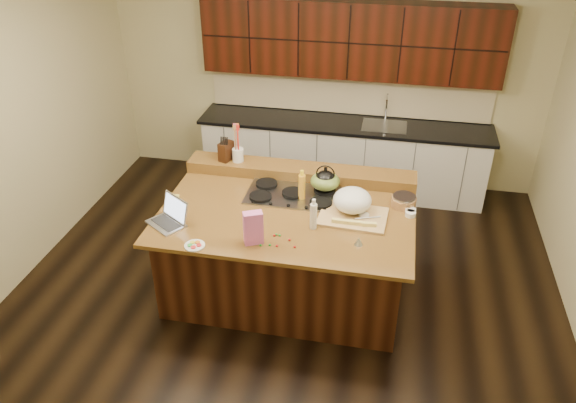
# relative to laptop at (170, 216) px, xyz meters

# --- Properties ---
(room) EXTENTS (5.52, 5.02, 2.72)m
(room) POSITION_rel_laptop_xyz_m (1.01, 0.40, 0.37)
(room) COLOR black
(room) RESTS_ON ground
(island) EXTENTS (2.40, 1.60, 0.92)m
(island) POSITION_rel_laptop_xyz_m (1.01, 0.40, -0.52)
(island) COLOR black
(island) RESTS_ON ground
(back_ledge) EXTENTS (2.40, 0.30, 0.12)m
(back_ledge) POSITION_rel_laptop_xyz_m (1.01, 1.10, -0.00)
(back_ledge) COLOR black
(back_ledge) RESTS_ON island
(cooktop) EXTENTS (0.92, 0.52, 0.05)m
(cooktop) POSITION_rel_laptop_xyz_m (1.01, 0.70, -0.05)
(cooktop) COLOR gray
(cooktop) RESTS_ON island
(back_counter) EXTENTS (3.70, 0.66, 2.40)m
(back_counter) POSITION_rel_laptop_xyz_m (1.31, 2.62, -0.00)
(back_counter) COLOR silver
(back_counter) RESTS_ON ground
(kettle) EXTENTS (0.27, 0.27, 0.19)m
(kettle) POSITION_rel_laptop_xyz_m (1.31, 0.83, 0.08)
(kettle) COLOR black
(kettle) RESTS_ON cooktop
(green_bowl) EXTENTS (0.31, 0.31, 0.16)m
(green_bowl) POSITION_rel_laptop_xyz_m (1.31, 0.83, 0.06)
(green_bowl) COLOR #5C742E
(green_bowl) RESTS_ON cooktop
(laptop) EXTENTS (0.44, 0.42, 0.24)m
(laptop) POSITION_rel_laptop_xyz_m (0.00, 0.00, 0.00)
(laptop) COLOR #B7B7BC
(laptop) RESTS_ON island
(oil_bottle) EXTENTS (0.08, 0.08, 0.27)m
(oil_bottle) POSITION_rel_laptop_xyz_m (1.11, 0.64, 0.07)
(oil_bottle) COLOR gold
(oil_bottle) RESTS_ON island
(vinegar_bottle) EXTENTS (0.07, 0.07, 0.25)m
(vinegar_bottle) POSITION_rel_laptop_xyz_m (1.30, 0.17, 0.06)
(vinegar_bottle) COLOR silver
(vinegar_bottle) RESTS_ON island
(wooden_tray) EXTENTS (0.65, 0.51, 0.25)m
(wooden_tray) POSITION_rel_laptop_xyz_m (1.62, 0.47, 0.05)
(wooden_tray) COLOR tan
(wooden_tray) RESTS_ON island
(ramekin_a) EXTENTS (0.12, 0.12, 0.04)m
(ramekin_a) POSITION_rel_laptop_xyz_m (1.73, 0.42, -0.04)
(ramekin_a) COLOR white
(ramekin_a) RESTS_ON island
(ramekin_b) EXTENTS (0.12, 0.12, 0.04)m
(ramekin_b) POSITION_rel_laptop_xyz_m (2.16, 0.60, -0.04)
(ramekin_b) COLOR white
(ramekin_b) RESTS_ON island
(ramekin_c) EXTENTS (0.10, 0.10, 0.04)m
(ramekin_c) POSITION_rel_laptop_xyz_m (2.16, 0.55, -0.04)
(ramekin_c) COLOR white
(ramekin_c) RESTS_ON island
(strainer_bowl) EXTENTS (0.29, 0.29, 0.09)m
(strainer_bowl) POSITION_rel_laptop_xyz_m (2.09, 0.72, -0.02)
(strainer_bowl) COLOR #996B3F
(strainer_bowl) RESTS_ON island
(kitchen_timer) EXTENTS (0.10, 0.10, 0.07)m
(kitchen_timer) POSITION_rel_laptop_xyz_m (1.73, -0.01, -0.03)
(kitchen_timer) COLOR silver
(kitchen_timer) RESTS_ON island
(pink_bag) EXTENTS (0.19, 0.15, 0.31)m
(pink_bag) POSITION_rel_laptop_xyz_m (0.83, -0.16, 0.09)
(pink_bag) COLOR #DB67B4
(pink_bag) RESTS_ON island
(candy_plate) EXTENTS (0.22, 0.22, 0.01)m
(candy_plate) POSITION_rel_laptop_xyz_m (0.34, -0.31, -0.06)
(candy_plate) COLOR white
(candy_plate) RESTS_ON island
(package_box) EXTENTS (0.09, 0.07, 0.12)m
(package_box) POSITION_rel_laptop_xyz_m (-0.06, 0.27, -0.00)
(package_box) COLOR gold
(package_box) RESTS_ON island
(utensil_crock) EXTENTS (0.13, 0.13, 0.14)m
(utensil_crock) POSITION_rel_laptop_xyz_m (0.34, 1.10, 0.13)
(utensil_crock) COLOR white
(utensil_crock) RESTS_ON back_ledge
(knife_block) EXTENTS (0.15, 0.19, 0.20)m
(knife_block) POSITION_rel_laptop_xyz_m (0.21, 1.10, 0.16)
(knife_block) COLOR black
(knife_block) RESTS_ON back_ledge
(gumdrop_0) EXTENTS (0.02, 0.02, 0.02)m
(gumdrop_0) POSITION_rel_laptop_xyz_m (0.82, -0.03, -0.05)
(gumdrop_0) COLOR red
(gumdrop_0) RESTS_ON island
(gumdrop_1) EXTENTS (0.02, 0.02, 0.02)m
(gumdrop_1) POSITION_rel_laptop_xyz_m (0.98, -0.18, -0.05)
(gumdrop_1) COLOR #198C26
(gumdrop_1) RESTS_ON island
(gumdrop_2) EXTENTS (0.02, 0.02, 0.02)m
(gumdrop_2) POSITION_rel_laptop_xyz_m (0.98, -0.03, -0.05)
(gumdrop_2) COLOR red
(gumdrop_2) RESTS_ON island
(gumdrop_3) EXTENTS (0.02, 0.02, 0.02)m
(gumdrop_3) POSITION_rel_laptop_xyz_m (1.00, -0.01, -0.05)
(gumdrop_3) COLOR #198C26
(gumdrop_3) RESTS_ON island
(gumdrop_4) EXTENTS (0.02, 0.02, 0.02)m
(gumdrop_4) POSITION_rel_laptop_xyz_m (1.13, -0.07, -0.05)
(gumdrop_4) COLOR red
(gumdrop_4) RESTS_ON island
(gumdrop_5) EXTENTS (0.02, 0.02, 0.02)m
(gumdrop_5) POSITION_rel_laptop_xyz_m (0.86, -0.04, -0.05)
(gumdrop_5) COLOR #198C26
(gumdrop_5) RESTS_ON island
(gumdrop_6) EXTENTS (0.02, 0.02, 0.02)m
(gumdrop_6) POSITION_rel_laptop_xyz_m (1.19, -0.17, -0.05)
(gumdrop_6) COLOR red
(gumdrop_6) RESTS_ON island
(gumdrop_7) EXTENTS (0.02, 0.02, 0.02)m
(gumdrop_7) POSITION_rel_laptop_xyz_m (0.90, -0.20, -0.05)
(gumdrop_7) COLOR #198C26
(gumdrop_7) RESTS_ON island
(gumdrop_8) EXTENTS (0.02, 0.02, 0.02)m
(gumdrop_8) POSITION_rel_laptop_xyz_m (1.04, -0.18, -0.05)
(gumdrop_8) COLOR red
(gumdrop_8) RESTS_ON island
(gumdrop_9) EXTENTS (0.02, 0.02, 0.02)m
(gumdrop_9) POSITION_rel_laptop_xyz_m (1.03, -0.02, -0.05)
(gumdrop_9) COLOR #198C26
(gumdrop_9) RESTS_ON island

